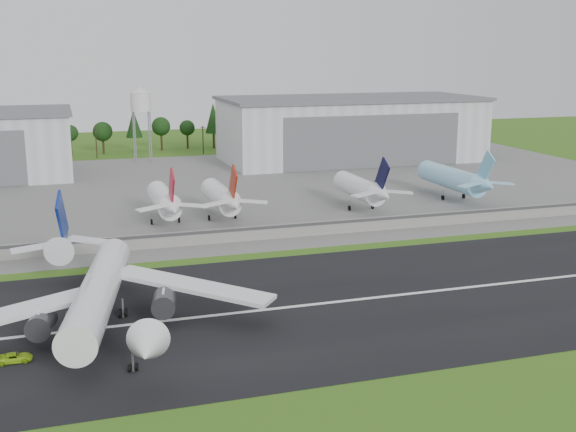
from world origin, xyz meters
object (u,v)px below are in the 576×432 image
object	(u,v)px
ground_vehicle	(15,358)
parked_jet_skyblue	(457,179)
parked_jet_red_a	(165,201)
main_airliner	(100,300)
parked_jet_navy	(364,189)
parked_jet_red_b	(223,198)

from	to	relation	value
ground_vehicle	parked_jet_skyblue	bearing A→B (deg)	-57.24
parked_jet_red_a	main_airliner	bearing A→B (deg)	-106.59
parked_jet_navy	parked_jet_skyblue	xyz separation A→B (m)	(31.84, 5.03, 0.19)
main_airliner	parked_jet_skyblue	xyz separation A→B (m)	(105.96, 72.03, 1.51)
parked_jet_red_a	parked_jet_red_b	world-z (taller)	parked_jet_red_a
parked_jet_red_b	parked_jet_navy	bearing A→B (deg)	0.01
ground_vehicle	parked_jet_red_b	bearing A→B (deg)	-33.51
ground_vehicle	parked_jet_red_a	bearing A→B (deg)	-24.76
parked_jet_red_a	parked_jet_red_b	size ratio (longest dim) A/B	1.00
parked_jet_red_b	parked_jet_skyblue	bearing A→B (deg)	4.05
ground_vehicle	parked_jet_navy	xyz separation A→B (m)	(86.62, 76.16, 5.43)
main_airliner	parked_jet_red_b	xyz separation A→B (m)	(34.78, 66.99, 1.28)
main_airliner	parked_jet_skyblue	distance (m)	128.13
ground_vehicle	main_airliner	bearing A→B (deg)	-55.42
parked_jet_red_a	parked_jet_navy	world-z (taller)	parked_jet_navy
ground_vehicle	parked_jet_skyblue	world-z (taller)	parked_jet_skyblue
parked_jet_red_b	parked_jet_navy	size ratio (longest dim) A/B	1.00
main_airliner	parked_jet_navy	size ratio (longest dim) A/B	1.89
main_airliner	parked_jet_red_b	bearing A→B (deg)	-106.71
parked_jet_red_a	parked_jet_skyblue	bearing A→B (deg)	3.35
parked_jet_skyblue	parked_jet_red_a	bearing A→B (deg)	-176.65
main_airliner	parked_jet_red_a	xyz separation A→B (m)	(19.96, 66.99, 1.29)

